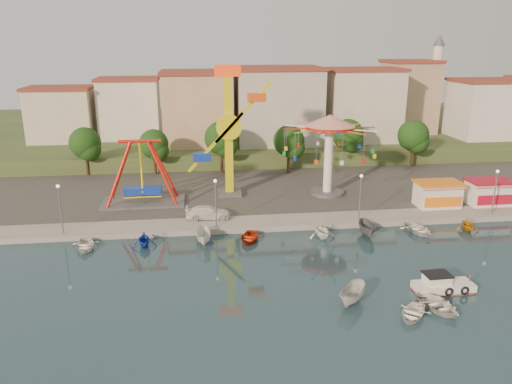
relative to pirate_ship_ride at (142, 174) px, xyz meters
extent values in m
plane|color=#15303B|center=(16.52, -22.10, -4.39)|extent=(200.00, 200.00, 0.00)
cube|color=#9E998E|center=(16.52, 39.90, -4.09)|extent=(200.00, 100.00, 0.60)
cube|color=#4C4944|center=(16.52, 7.90, -3.79)|extent=(90.00, 28.00, 0.01)
cube|color=#384C26|center=(16.52, 44.90, -2.89)|extent=(200.00, 60.00, 3.00)
cube|color=#59595E|center=(0.00, 0.00, -3.64)|extent=(10.00, 5.00, 0.30)
cube|color=#1434B1|center=(0.00, 0.00, -2.19)|extent=(4.50, 1.40, 1.00)
cylinder|color=red|center=(0.00, 0.00, 4.01)|extent=(5.00, 0.40, 0.40)
cube|color=#59595E|center=(10.81, 2.22, -3.54)|extent=(3.00, 3.00, 0.50)
cube|color=yellow|center=(10.81, 2.22, 3.71)|extent=(1.00, 1.00, 15.00)
cube|color=#EA3B0D|center=(10.81, 2.22, 12.01)|extent=(3.20, 0.50, 1.40)
cylinder|color=yellow|center=(10.81, 1.42, 5.21)|extent=(3.20, 0.50, 3.20)
cube|color=yellow|center=(12.53, 1.22, 7.02)|extent=(7.13, 0.35, 7.50)
cube|color=#DA4B13|center=(14.25, 1.22, 8.84)|extent=(2.20, 1.20, 1.00)
cylinder|color=#59595E|center=(23.53, 0.94, -3.59)|extent=(4.40, 4.40, 0.40)
cylinder|color=white|center=(23.53, 0.94, 0.71)|extent=(1.10, 1.10, 9.00)
cylinder|color=red|center=(23.53, 0.94, 5.01)|extent=(6.00, 6.00, 0.50)
cone|color=red|center=(23.53, 0.94, 5.91)|extent=(6.40, 6.40, 1.40)
cube|color=white|center=(35.44, -5.60, -2.39)|extent=(5.00, 3.00, 2.80)
cube|color=orange|center=(35.44, -5.60, -0.84)|extent=(5.40, 3.40, 0.25)
cube|color=red|center=(35.44, -7.30, -1.19)|extent=(5.00, 0.77, 0.43)
cube|color=white|center=(42.08, -5.60, -2.39)|extent=(5.00, 3.00, 2.80)
cube|color=#A90D23|center=(42.08, -5.60, -0.84)|extent=(5.40, 3.40, 0.25)
cube|color=red|center=(42.08, -7.30, -1.19)|extent=(5.00, 0.77, 0.43)
cylinder|color=#59595E|center=(-7.48, -9.10, -1.29)|extent=(0.14, 0.14, 5.00)
cylinder|color=#59595E|center=(8.52, -9.10, -1.29)|extent=(0.14, 0.14, 5.00)
cylinder|color=#59595E|center=(24.52, -9.10, -1.29)|extent=(0.14, 0.14, 5.00)
cylinder|color=#59595E|center=(40.52, -9.10, -1.29)|extent=(0.14, 0.14, 5.00)
cylinder|color=#382314|center=(-9.48, 14.88, -2.00)|extent=(0.44, 0.44, 3.60)
sphere|color=black|center=(-9.48, 14.88, 1.10)|extent=(4.60, 4.60, 4.60)
cylinder|color=#382314|center=(0.52, 14.14, -2.09)|extent=(0.44, 0.44, 3.40)
sphere|color=black|center=(0.52, 14.14, 0.83)|extent=(4.35, 4.35, 4.35)
cylinder|color=#382314|center=(10.52, 13.71, -1.83)|extent=(0.44, 0.44, 3.92)
sphere|color=black|center=(10.52, 13.71, 1.54)|extent=(5.02, 5.02, 5.02)
cylinder|color=#382314|center=(20.52, 12.26, -1.96)|extent=(0.44, 0.44, 3.66)
sphere|color=black|center=(20.52, 12.26, 1.18)|extent=(4.68, 4.68, 4.68)
cylinder|color=#382314|center=(30.52, 15.26, -1.89)|extent=(0.44, 0.44, 3.80)
sphere|color=black|center=(30.52, 15.26, 1.37)|extent=(4.86, 4.86, 4.86)
cylinder|color=#382314|center=(40.52, 13.44, -1.91)|extent=(0.44, 0.44, 3.77)
sphere|color=black|center=(40.52, 13.44, 1.33)|extent=(4.83, 4.83, 4.83)
cube|color=beige|center=(-16.85, 23.97, 4.54)|extent=(9.26, 9.53, 11.87)
cube|color=silver|center=(-4.81, 29.29, 2.92)|extent=(12.33, 9.01, 8.63)
cube|color=tan|center=(8.33, 29.86, 4.22)|extent=(11.95, 9.28, 11.23)
cube|color=beige|center=(22.12, 26.70, 3.20)|extent=(12.59, 10.50, 9.20)
cube|color=beige|center=(35.59, 30.10, 3.22)|extent=(10.75, 9.23, 9.24)
cube|color=tan|center=(48.88, 28.23, 4.21)|extent=(12.77, 10.96, 11.21)
cube|color=silver|center=(60.67, 26.67, 4.78)|extent=(8.23, 8.98, 12.36)
cylinder|color=silver|center=(52.52, 31.90, 6.61)|extent=(1.80, 1.80, 16.00)
cylinder|color=#59595E|center=(52.52, 31.90, 11.61)|extent=(2.80, 2.80, 0.30)
cone|color=#59595E|center=(52.52, 31.90, 15.61)|extent=(2.20, 2.20, 2.00)
cube|color=white|center=(26.49, -25.04, -4.10)|extent=(4.96, 1.99, 0.88)
cube|color=red|center=(26.49, -25.04, -4.32)|extent=(4.96, 1.99, 0.16)
cube|color=white|center=(25.90, -24.94, -3.36)|extent=(2.00, 1.52, 0.88)
cube|color=black|center=(25.90, -24.94, -2.87)|extent=(2.20, 1.73, 0.12)
torus|color=black|center=(26.49, -26.02, -3.95)|extent=(0.75, 0.22, 0.75)
torus|color=black|center=(27.86, -25.97, -3.95)|extent=(0.75, 0.22, 0.75)
imported|color=white|center=(24.67, -27.78, -3.97)|extent=(4.04, 4.79, 0.85)
imported|color=white|center=(22.23, -28.62, -4.05)|extent=(3.95, 4.10, 0.69)
imported|color=silver|center=(18.39, -26.07, -3.65)|extent=(3.52, 3.93, 1.49)
imported|color=white|center=(7.72, -6.52, -3.07)|extent=(5.07, 2.20, 1.45)
imported|color=white|center=(-4.71, -12.30, -4.02)|extent=(3.02, 3.93, 0.75)
imported|color=#1333A6|center=(1.09, -12.30, -3.65)|extent=(2.73, 3.08, 1.50)
imported|color=silver|center=(7.11, -12.30, -3.64)|extent=(1.58, 3.93, 1.50)
imported|color=#A9270D|center=(11.78, -12.30, -4.01)|extent=(3.63, 4.34, 0.77)
imported|color=white|center=(19.44, -12.30, -3.55)|extent=(3.16, 3.54, 1.69)
imported|color=#5C5D62|center=(24.39, -12.30, -3.66)|extent=(1.73, 3.90, 1.47)
imported|color=white|center=(30.18, -12.30, -3.97)|extent=(3.58, 4.52, 0.84)
imported|color=orange|center=(35.73, -12.30, -3.67)|extent=(2.89, 3.18, 1.45)
camera|label=1|loc=(6.44, -59.94, 15.52)|focal=35.00mm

